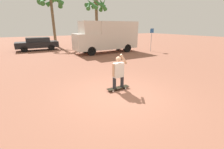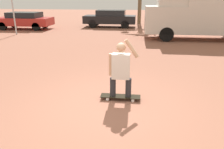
{
  "view_description": "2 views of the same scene",
  "coord_description": "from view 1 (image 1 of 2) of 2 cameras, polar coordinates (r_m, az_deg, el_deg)",
  "views": [
    {
      "loc": [
        -2.81,
        -4.42,
        2.54
      ],
      "look_at": [
        0.15,
        0.81,
        0.59
      ],
      "focal_mm": 24.0,
      "sensor_mm": 36.0,
      "label": 1
    },
    {
      "loc": [
        0.64,
        -4.35,
        2.37
      ],
      "look_at": [
        0.01,
        0.91,
        0.49
      ],
      "focal_mm": 35.0,
      "sensor_mm": 36.0,
      "label": 2
    }
  ],
  "objects": [
    {
      "name": "palm_tree_near_van",
      "position": [
        25.94,
        -6.04,
        24.2
      ],
      "size": [
        3.68,
        3.71,
        6.7
      ],
      "color": "brown",
      "rests_on": "ground_plane"
    },
    {
      "name": "person_skateboarder",
      "position": [
        6.04,
        2.45,
        1.38
      ],
      "size": [
        0.69,
        0.22,
        1.41
      ],
      "color": "#28282D",
      "rests_on": "skateboard"
    },
    {
      "name": "skateboard",
      "position": [
        6.29,
        2.37,
        -5.09
      ],
      "size": [
        0.97,
        0.25,
        0.09
      ],
      "color": "black",
      "rests_on": "ground_plane"
    },
    {
      "name": "parked_car_black",
      "position": [
        18.58,
        -26.54,
        10.54
      ],
      "size": [
        4.22,
        1.75,
        1.37
      ],
      "color": "black",
      "rests_on": "ground_plane"
    },
    {
      "name": "ground_plane",
      "position": [
        5.82,
        2.63,
        -7.92
      ],
      "size": [
        80.0,
        80.0,
        0.0
      ],
      "primitive_type": "plane",
      "color": "#935B47"
    },
    {
      "name": "camper_van",
      "position": [
        15.25,
        -1.8,
        14.5
      ],
      "size": [
        6.3,
        2.03,
        2.98
      ],
      "color": "black",
      "rests_on": "ground_plane"
    },
    {
      "name": "palm_tree_center_background",
      "position": [
        21.83,
        -22.3,
        24.18
      ],
      "size": [
        3.22,
        3.45,
        6.49
      ],
      "color": "brown",
      "rests_on": "ground_plane"
    },
    {
      "name": "street_sign",
      "position": [
        16.65,
        14.81,
        13.76
      ],
      "size": [
        0.44,
        0.06,
        2.31
      ],
      "color": "#B7B7BC",
      "rests_on": "ground_plane"
    }
  ]
}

